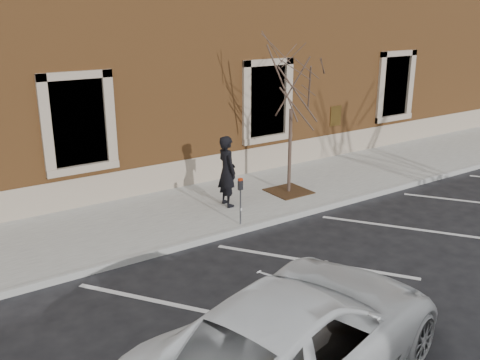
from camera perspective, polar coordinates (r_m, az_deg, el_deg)
ground at (r=13.23m, az=1.47°, el=-5.20°), size 120.00×120.00×0.00m
sidewalk_near at (r=14.55m, az=-2.55°, el=-2.69°), size 40.00×3.50×0.15m
curb_near at (r=13.16m, az=1.60°, el=-4.97°), size 40.00×0.12×0.15m
parking_stripes at (r=11.68m, az=7.83°, el=-8.64°), size 28.00×4.40×0.01m
building_civic at (r=19.04m, az=-12.54°, el=13.88°), size 40.00×8.62×8.00m
man at (r=14.04m, az=-1.39°, el=0.95°), size 0.52×0.73×1.90m
parking_meter at (r=12.80m, az=0.04°, el=-1.36°), size 0.11×0.08×1.17m
tree_grate at (r=15.42m, az=5.21°, el=-1.20°), size 1.10×1.10×0.03m
sapling at (r=14.72m, az=5.54°, el=10.07°), size 2.62×2.62×4.37m
white_truck at (r=7.90m, az=6.07°, el=-16.26°), size 5.93×3.87×1.52m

